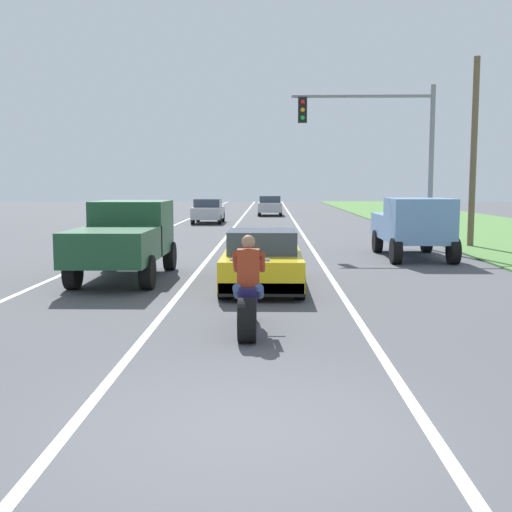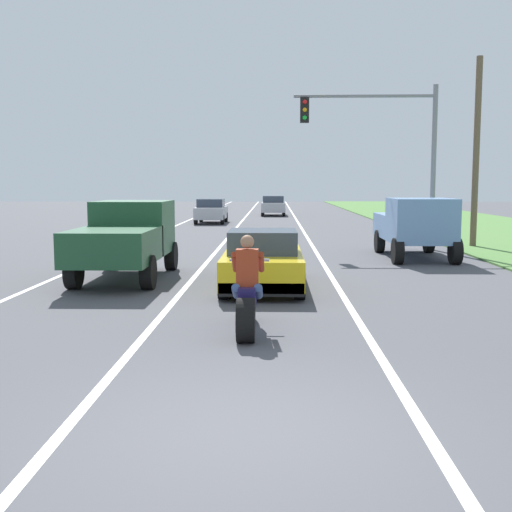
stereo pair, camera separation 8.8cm
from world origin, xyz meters
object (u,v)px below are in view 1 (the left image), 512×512
Objects in this scene: motorcycle_with_rider at (248,298)px; traffic_light_mast_near at (387,140)px; distant_car_further_ahead at (270,205)px; pickup_truck_left_lane_dark_green at (125,236)px; sports_car_yellow at (262,261)px; pickup_truck_right_shoulder_light_blue at (413,224)px; distant_car_far_ahead at (208,211)px.

motorcycle_with_rider is 0.37× the size of traffic_light_mast_near.
distant_car_further_ahead is at bearing 99.60° from traffic_light_mast_near.
sports_car_yellow is at bearing -20.05° from pickup_truck_left_lane_dark_green.
sports_car_yellow is at bearing -90.33° from distant_car_further_ahead.
pickup_truck_right_shoulder_light_blue is at bearing -80.63° from traffic_light_mast_near.
distant_car_further_ahead is (3.72, 32.72, -0.33)m from pickup_truck_left_lane_dark_green.
traffic_light_mast_near is (-0.44, 2.65, 2.93)m from pickup_truck_right_shoulder_light_blue.
traffic_light_mast_near is at bearing 99.37° from pickup_truck_right_shoulder_light_blue.
pickup_truck_right_shoulder_light_blue is at bearing 65.03° from motorcycle_with_rider.
sports_car_yellow is 7.93m from pickup_truck_right_shoulder_light_blue.
motorcycle_with_rider is 14.69m from traffic_light_mast_near.
motorcycle_with_rider is 0.55× the size of distant_car_far_ahead.
sports_car_yellow is at bearing 87.84° from motorcycle_with_rider.
sports_car_yellow is 1.08× the size of distant_car_far_ahead.
pickup_truck_left_lane_dark_green is at bearing -96.49° from distant_car_further_ahead.
motorcycle_with_rider reaches higher than distant_car_further_ahead.
sports_car_yellow is at bearing -128.12° from pickup_truck_right_shoulder_light_blue.
pickup_truck_left_lane_dark_green is at bearing -136.43° from traffic_light_mast_near.
traffic_light_mast_near is 1.50× the size of distant_car_further_ahead.
distant_car_further_ahead is (-4.25, 25.13, -3.26)m from traffic_light_mast_near.
motorcycle_with_rider reaches higher than sports_car_yellow.
sports_car_yellow is 10.49m from traffic_light_mast_near.
traffic_light_mast_near is at bearing 43.57° from pickup_truck_left_lane_dark_green.
traffic_light_mast_near is (4.62, 13.51, 3.44)m from motorcycle_with_rider.
sports_car_yellow is 34.01m from distant_car_further_ahead.
pickup_truck_left_lane_dark_green reaches higher than distant_car_far_ahead.
sports_car_yellow is (0.17, 4.64, 0.04)m from motorcycle_with_rider.
distant_car_further_ahead is (-4.69, 27.78, -0.33)m from pickup_truck_right_shoulder_light_blue.
traffic_light_mast_near reaches higher than sports_car_yellow.
motorcycle_with_rider is at bearing -114.97° from pickup_truck_right_shoulder_light_blue.
pickup_truck_right_shoulder_light_blue is at bearing -80.42° from distant_car_further_ahead.
distant_car_far_ahead is at bearing 90.21° from pickup_truck_left_lane_dark_green.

